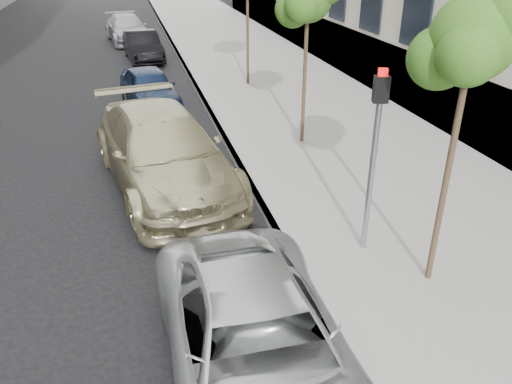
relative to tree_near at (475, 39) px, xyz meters
name	(u,v)px	position (x,y,z in m)	size (l,w,h in m)	color
sidewalk	(228,41)	(1.07, 22.50, -3.94)	(6.40, 72.00, 0.14)	gray
curb	(172,44)	(-2.05, 22.50, -3.94)	(0.15, 72.00, 0.14)	#9E9B93
tree_near	(475,39)	(0.00, 0.00, 0.00)	(1.56, 1.36, 4.65)	#38281C
signal_pole	(375,143)	(-0.68, 1.12, -1.84)	(0.28, 0.24, 3.27)	#939699
minivan	(258,347)	(-3.33, -1.41, -3.33)	(2.26, 4.90, 1.36)	silver
suv	(163,151)	(-3.95, 4.89, -3.14)	(2.43, 5.98, 1.74)	tan
sedan_blue	(149,88)	(-3.90, 11.20, -3.34)	(1.58, 3.92, 1.33)	#101D37
sedan_black	(143,46)	(-3.75, 18.79, -3.34)	(1.42, 4.06, 1.34)	black
sedan_rear	(127,29)	(-4.36, 23.91, -3.29)	(2.02, 4.98, 1.44)	#929399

